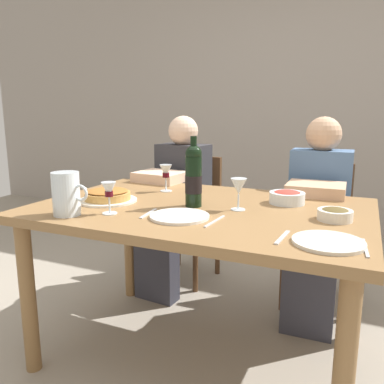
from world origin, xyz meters
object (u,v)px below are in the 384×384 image
object	(u,v)px
wine_bottle	(194,176)
wine_glass_right_diner	(109,191)
dinner_plate_right_setting	(328,242)
dinner_plate_left_setting	(180,216)
diner_right	(317,214)
dining_table	(200,225)
olive_bowl	(335,214)
baked_tart	(108,196)
wine_glass_left_diner	(239,187)
water_pitcher	(67,196)
diner_left	(175,199)
chair_right	(319,224)
salad_bowl	(287,197)
chair_left	(192,209)
wine_glass_centre	(166,173)

from	to	relation	value
wine_bottle	wine_glass_right_diner	world-z (taller)	wine_bottle
dinner_plate_right_setting	dinner_plate_left_setting	bearing A→B (deg)	170.82
dinner_plate_left_setting	diner_right	distance (m)	0.98
dining_table	olive_bowl	size ratio (longest dim) A/B	10.88
baked_tart	wine_glass_left_diner	world-z (taller)	wine_glass_left_diner
water_pitcher	baked_tart	xyz separation A→B (m)	(0.00, 0.28, -0.05)
baked_tart	diner_left	world-z (taller)	diner_left
chair_right	dinner_plate_right_setting	bearing A→B (deg)	95.46
wine_bottle	salad_bowl	size ratio (longest dim) A/B	1.94
chair_left	wine_glass_centre	bearing A→B (deg)	107.46
water_pitcher	salad_bowl	world-z (taller)	water_pitcher
water_pitcher	dinner_plate_right_setting	distance (m)	1.04
wine_glass_left_diner	chair_right	distance (m)	0.98
olive_bowl	wine_glass_left_diner	xyz separation A→B (m)	(-0.40, 0.01, 0.07)
dining_table	chair_right	world-z (taller)	chair_right
dinner_plate_right_setting	chair_right	xyz separation A→B (m)	(-0.14, 1.19, -0.27)
wine_glass_right_diner	dining_table	bearing A→B (deg)	43.35
chair_left	dining_table	bearing A→B (deg)	121.77
dinner_plate_right_setting	diner_left	bearing A→B (deg)	136.96
dinner_plate_left_setting	chair_right	bearing A→B (deg)	67.83
dinner_plate_left_setting	diner_right	bearing A→B (deg)	62.30
wine_glass_centre	baked_tart	bearing A→B (deg)	-113.56
baked_tart	wine_glass_centre	size ratio (longest dim) A/B	1.93
dining_table	dinner_plate_right_setting	distance (m)	0.67
salad_bowl	wine_glass_centre	size ratio (longest dim) A/B	1.13
wine_glass_left_diner	chair_left	world-z (taller)	wine_glass_left_diner
baked_tart	wine_glass_right_diner	xyz separation A→B (m)	(0.15, -0.19, 0.07)
wine_glass_right_diner	diner_right	world-z (taller)	diner_right
dining_table	chair_right	xyz separation A→B (m)	(0.45, 0.87, -0.17)
wine_bottle	wine_glass_left_diner	bearing A→B (deg)	6.20
chair_left	chair_right	size ratio (longest dim) A/B	1.00
olive_bowl	dinner_plate_left_setting	distance (m)	0.62
wine_glass_right_diner	chair_right	xyz separation A→B (m)	(0.75, 1.15, -0.36)
dinner_plate_left_setting	wine_glass_centre	bearing A→B (deg)	123.59
wine_glass_right_diner	baked_tart	bearing A→B (deg)	127.70
wine_glass_centre	chair_right	distance (m)	1.05
salad_bowl	wine_glass_right_diner	size ratio (longest dim) A/B	1.21
olive_bowl	wine_glass_left_diner	size ratio (longest dim) A/B	0.97
dining_table	chair_left	distance (m)	1.02
diner_right	dinner_plate_left_setting	bearing A→B (deg)	61.05
wine_bottle	diner_right	bearing A→B (deg)	53.63
dinner_plate_left_setting	chair_right	size ratio (longest dim) A/B	0.28
wine_glass_left_diner	baked_tart	bearing A→B (deg)	-171.23
water_pitcher	diner_right	world-z (taller)	diner_right
salad_bowl	chair_right	distance (m)	0.73
baked_tart	chair_left	xyz separation A→B (m)	(0.01, 0.99, -0.29)
olive_bowl	dinner_plate_left_setting	world-z (taller)	olive_bowl
wine_bottle	salad_bowl	xyz separation A→B (m)	(0.38, 0.23, -0.11)
baked_tart	chair_right	bearing A→B (deg)	47.01
olive_bowl	chair_right	distance (m)	0.93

